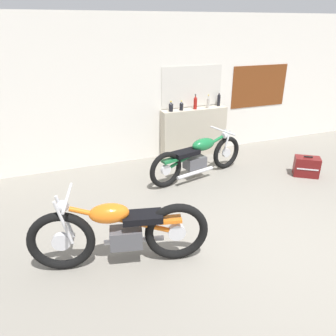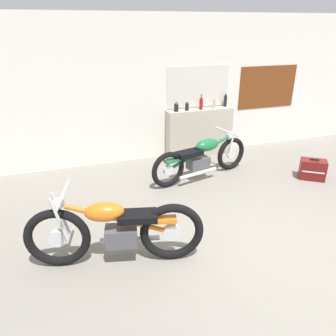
% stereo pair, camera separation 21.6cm
% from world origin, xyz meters
% --- Properties ---
extents(ground_plane, '(24.00, 24.00, 0.00)m').
position_xyz_m(ground_plane, '(0.00, 0.00, 0.00)').
color(ground_plane, gray).
extents(wall_back, '(10.00, 0.07, 2.80)m').
position_xyz_m(wall_back, '(0.02, 3.63, 1.40)').
color(wall_back, silver).
rests_on(wall_back, ground_plane).
extents(sill_counter, '(1.41, 0.28, 1.00)m').
position_xyz_m(sill_counter, '(0.24, 3.45, 0.50)').
color(sill_counter, '#B7AD99').
rests_on(sill_counter, ground_plane).
extents(bottle_leftmost, '(0.09, 0.09, 0.20)m').
position_xyz_m(bottle_leftmost, '(-0.29, 3.42, 1.09)').
color(bottle_leftmost, black).
rests_on(bottle_leftmost, sill_counter).
extents(bottle_left_center, '(0.07, 0.07, 0.20)m').
position_xyz_m(bottle_left_center, '(-0.06, 3.43, 1.08)').
color(bottle_left_center, black).
rests_on(bottle_left_center, sill_counter).
extents(bottle_center, '(0.07, 0.07, 0.30)m').
position_xyz_m(bottle_center, '(0.24, 3.42, 1.13)').
color(bottle_center, maroon).
rests_on(bottle_center, sill_counter).
extents(bottle_right_center, '(0.06, 0.06, 0.27)m').
position_xyz_m(bottle_right_center, '(0.53, 3.41, 1.12)').
color(bottle_right_center, '#B7B2A8').
rests_on(bottle_right_center, sill_counter).
extents(bottle_rightmost, '(0.07, 0.07, 0.31)m').
position_xyz_m(bottle_rightmost, '(0.83, 3.50, 1.13)').
color(bottle_rightmost, black).
rests_on(bottle_rightmost, sill_counter).
extents(motorcycle_green, '(2.02, 0.74, 0.80)m').
position_xyz_m(motorcycle_green, '(-0.17, 2.38, 0.40)').
color(motorcycle_green, black).
rests_on(motorcycle_green, ground_plane).
extents(motorcycle_orange, '(2.02, 0.72, 0.94)m').
position_xyz_m(motorcycle_orange, '(-2.06, 0.57, 0.44)').
color(motorcycle_orange, black).
rests_on(motorcycle_orange, ground_plane).
extents(hard_case_darkred, '(0.51, 0.47, 0.39)m').
position_xyz_m(hard_case_darkred, '(1.72, 1.69, 0.18)').
color(hard_case_darkred, maroon).
rests_on(hard_case_darkred, ground_plane).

